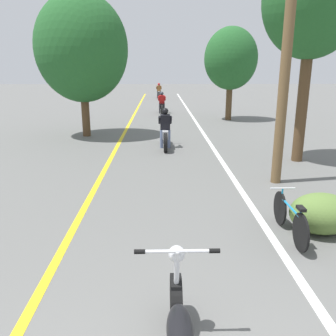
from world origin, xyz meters
name	(u,v)px	position (x,y,z in m)	size (l,w,h in m)	color
lane_stripe_center	(123,136)	(-1.70, 13.16, 0.00)	(0.14, 48.00, 0.01)	yellow
lane_stripe_edge	(205,136)	(1.74, 13.16, 0.00)	(0.14, 48.00, 0.01)	white
utility_pole	(290,19)	(2.74, 6.97, 3.79)	(1.10, 0.24, 7.40)	brown
roadside_tree_right_near	(313,1)	(4.06, 9.06, 4.51)	(2.77, 2.49, 6.15)	#513A23
roadside_tree_right_far	(231,59)	(3.58, 17.86, 3.18)	(2.78, 2.50, 4.80)	#513A23
roadside_tree_left	(82,48)	(-3.20, 13.30, 3.47)	(3.63, 3.27, 5.57)	#513A23
roadside_bush	(322,213)	(2.63, 4.17, 0.35)	(1.10, 0.88, 0.70)	#5B7A38
motorcycle_rider_lead	(165,133)	(0.04, 10.99, 0.53)	(0.50, 2.04, 1.41)	black
motorcycle_rider_mid	(162,105)	(-0.02, 20.76, 0.50)	(0.50, 1.97, 1.32)	black
motorcycle_rider_far	(159,93)	(-0.22, 31.64, 0.52)	(0.50, 2.13, 1.37)	black
bicycle_parked	(290,218)	(2.03, 4.03, 0.34)	(0.44, 1.60, 0.72)	black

